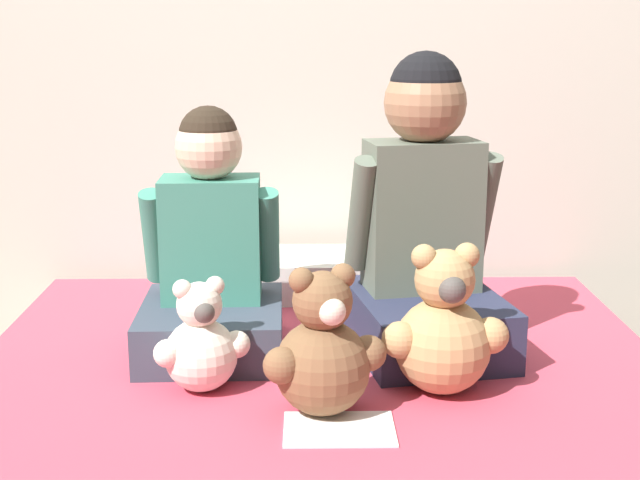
{
  "coord_description": "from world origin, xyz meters",
  "views": [
    {
      "loc": [
        -0.03,
        -1.56,
        1.15
      ],
      "look_at": [
        0.0,
        0.35,
        0.69
      ],
      "focal_mm": 50.0,
      "sensor_mm": 36.0,
      "label": 1
    }
  ],
  "objects_px": {
    "child_on_left": "(211,259)",
    "teddy_bear_between_children": "(323,352)",
    "teddy_bear_held_by_left_child": "(201,344)",
    "sign_card": "(339,429)",
    "teddy_bear_held_by_right_child": "(443,331)",
    "pillow_at_headboard": "(317,274)",
    "child_on_right": "(425,229)"
  },
  "relations": [
    {
      "from": "teddy_bear_held_by_left_child",
      "to": "sign_card",
      "type": "bearing_deg",
      "value": -55.33
    },
    {
      "from": "teddy_bear_held_by_right_child",
      "to": "sign_card",
      "type": "distance_m",
      "value": 0.31
    },
    {
      "from": "pillow_at_headboard",
      "to": "child_on_left",
      "type": "bearing_deg",
      "value": -119.99
    },
    {
      "from": "child_on_right",
      "to": "sign_card",
      "type": "height_order",
      "value": "child_on_right"
    },
    {
      "from": "child_on_left",
      "to": "teddy_bear_held_by_left_child",
      "type": "bearing_deg",
      "value": -91.0
    },
    {
      "from": "child_on_left",
      "to": "pillow_at_headboard",
      "type": "relative_size",
      "value": 1.22
    },
    {
      "from": "child_on_left",
      "to": "teddy_bear_between_children",
      "type": "distance_m",
      "value": 0.45
    },
    {
      "from": "teddy_bear_held_by_left_child",
      "to": "teddy_bear_held_by_right_child",
      "type": "bearing_deg",
      "value": -22.41
    },
    {
      "from": "child_on_right",
      "to": "teddy_bear_held_by_right_child",
      "type": "relative_size",
      "value": 2.17
    },
    {
      "from": "teddy_bear_held_by_right_child",
      "to": "teddy_bear_between_children",
      "type": "relative_size",
      "value": 1.06
    },
    {
      "from": "child_on_left",
      "to": "teddy_bear_between_children",
      "type": "bearing_deg",
      "value": -56.91
    },
    {
      "from": "child_on_left",
      "to": "teddy_bear_between_children",
      "type": "xyz_separation_m",
      "value": [
        0.25,
        -0.37,
        -0.09
      ]
    },
    {
      "from": "child_on_left",
      "to": "sign_card",
      "type": "relative_size",
      "value": 2.7
    },
    {
      "from": "teddy_bear_held_by_right_child",
      "to": "teddy_bear_between_children",
      "type": "bearing_deg",
      "value": -165.26
    },
    {
      "from": "child_on_left",
      "to": "pillow_at_headboard",
      "type": "bearing_deg",
      "value": 58.71
    },
    {
      "from": "pillow_at_headboard",
      "to": "sign_card",
      "type": "distance_m",
      "value": 0.88
    },
    {
      "from": "child_on_right",
      "to": "pillow_at_headboard",
      "type": "relative_size",
      "value": 1.48
    },
    {
      "from": "child_on_left",
      "to": "pillow_at_headboard",
      "type": "distance_m",
      "value": 0.53
    },
    {
      "from": "pillow_at_headboard",
      "to": "teddy_bear_between_children",
      "type": "bearing_deg",
      "value": -89.96
    },
    {
      "from": "child_on_right",
      "to": "teddy_bear_held_by_right_child",
      "type": "distance_m",
      "value": 0.31
    },
    {
      "from": "teddy_bear_held_by_left_child",
      "to": "pillow_at_headboard",
      "type": "bearing_deg",
      "value": 49.54
    },
    {
      "from": "child_on_left",
      "to": "pillow_at_headboard",
      "type": "height_order",
      "value": "child_on_left"
    },
    {
      "from": "teddy_bear_held_by_left_child",
      "to": "teddy_bear_held_by_right_child",
      "type": "xyz_separation_m",
      "value": [
        0.5,
        -0.02,
        0.03
      ]
    },
    {
      "from": "teddy_bear_held_by_right_child",
      "to": "pillow_at_headboard",
      "type": "height_order",
      "value": "teddy_bear_held_by_right_child"
    },
    {
      "from": "child_on_right",
      "to": "child_on_left",
      "type": "bearing_deg",
      "value": 170.11
    },
    {
      "from": "teddy_bear_held_by_left_child",
      "to": "sign_card",
      "type": "distance_m",
      "value": 0.36
    },
    {
      "from": "teddy_bear_held_by_right_child",
      "to": "sign_card",
      "type": "xyz_separation_m",
      "value": [
        -0.22,
        -0.18,
        -0.13
      ]
    },
    {
      "from": "teddy_bear_between_children",
      "to": "child_on_left",
      "type": "bearing_deg",
      "value": 104.25
    },
    {
      "from": "sign_card",
      "to": "teddy_bear_held_by_left_child",
      "type": "bearing_deg",
      "value": 145.11
    },
    {
      "from": "teddy_bear_held_by_right_child",
      "to": "teddy_bear_between_children",
      "type": "xyz_separation_m",
      "value": [
        -0.25,
        -0.1,
        -0.01
      ]
    },
    {
      "from": "child_on_left",
      "to": "teddy_bear_held_by_right_child",
      "type": "xyz_separation_m",
      "value": [
        0.5,
        -0.27,
        -0.08
      ]
    },
    {
      "from": "pillow_at_headboard",
      "to": "sign_card",
      "type": "xyz_separation_m",
      "value": [
        0.03,
        -0.88,
        -0.05
      ]
    }
  ]
}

